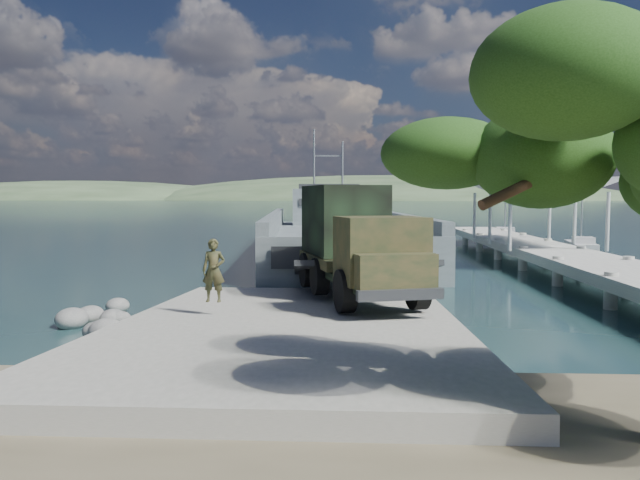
% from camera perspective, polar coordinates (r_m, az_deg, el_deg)
% --- Properties ---
extents(ground, '(1400.00, 1400.00, 0.00)m').
position_cam_1_polar(ground, '(19.93, -2.39, -8.11)').
color(ground, '#1A3A3E').
rests_on(ground, ground).
extents(boat_ramp, '(10.00, 18.00, 0.50)m').
position_cam_1_polar(boat_ramp, '(18.90, -2.68, -8.01)').
color(boat_ramp, gray).
rests_on(boat_ramp, ground).
extents(shoreline_rocks, '(3.20, 5.60, 0.90)m').
position_cam_1_polar(shoreline_rocks, '(21.87, -18.79, -7.23)').
color(shoreline_rocks, '#5F5F5C').
rests_on(shoreline_rocks, ground).
extents(distant_headlands, '(1000.00, 240.00, 48.00)m').
position_cam_1_polar(distant_headlands, '(581.40, 7.80, 3.65)').
color(distant_headlands, '#32472C').
rests_on(distant_headlands, ground).
extents(pier, '(6.40, 44.00, 6.10)m').
position_cam_1_polar(pier, '(39.84, 19.28, 0.11)').
color(pier, '#96978E').
rests_on(pier, ground).
extents(landing_craft, '(11.82, 36.41, 10.65)m').
position_cam_1_polar(landing_craft, '(43.41, 1.44, -0.32)').
color(landing_craft, '#505C5F').
rests_on(landing_craft, ground).
extents(military_truck, '(4.98, 9.20, 4.10)m').
position_cam_1_polar(military_truck, '(22.97, 3.20, -0.09)').
color(military_truck, black).
rests_on(military_truck, boat_ramp).
extents(soldier, '(0.73, 0.49, 1.98)m').
position_cam_1_polar(soldier, '(19.77, -9.69, -3.88)').
color(soldier, '#212E19').
rests_on(soldier, boat_ramp).
extents(sailboat_near, '(2.60, 5.74, 6.75)m').
position_cam_1_polar(sailboat_near, '(50.75, 22.77, -0.58)').
color(sailboat_near, '#BBBBBB').
rests_on(sailboat_near, ground).
extents(sailboat_far, '(2.93, 6.45, 7.58)m').
position_cam_1_polar(sailboat_far, '(60.45, 16.54, 0.32)').
color(sailboat_far, '#BBBBBB').
rests_on(sailboat_far, ground).
extents(overhang_tree, '(6.82, 6.28, 6.19)m').
position_cam_1_polar(overhang_tree, '(10.98, 27.00, 7.57)').
color(overhang_tree, black).
rests_on(overhang_tree, ground).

